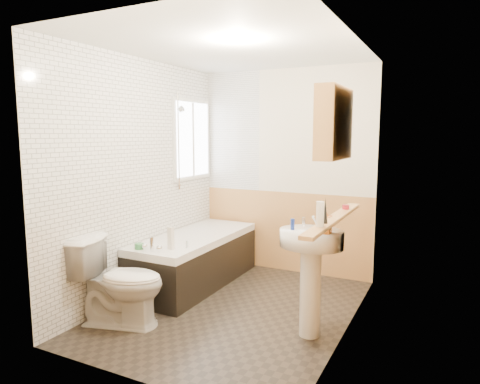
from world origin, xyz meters
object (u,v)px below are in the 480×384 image
Objects in this scene: toilet at (120,282)px; pine_shelf at (334,219)px; bathtub at (195,258)px; sink at (311,261)px; medicine_cabinet at (334,123)px.

toilet is 1.98m from pine_shelf.
sink is at bearing -22.47° from bathtub.
bathtub is at bearing -16.50° from toilet.
toilet is at bearing -160.61° from sink.
medicine_cabinet is at bearing -21.81° from bathtub.
bathtub is at bearing 157.84° from sink.
pine_shelf reaches higher than sink.
pine_shelf is at bearing -6.95° from medicine_cabinet.
pine_shelf is at bearing -21.59° from bathtub.
sink is at bearing 164.56° from medicine_cabinet.
pine_shelf is (1.77, -0.70, 0.75)m from bathtub.
medicine_cabinet reaches higher than bathtub.
sink is 1.15m from medicine_cabinet.
bathtub is 2.84× the size of medicine_cabinet.
medicine_cabinet reaches higher than sink.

